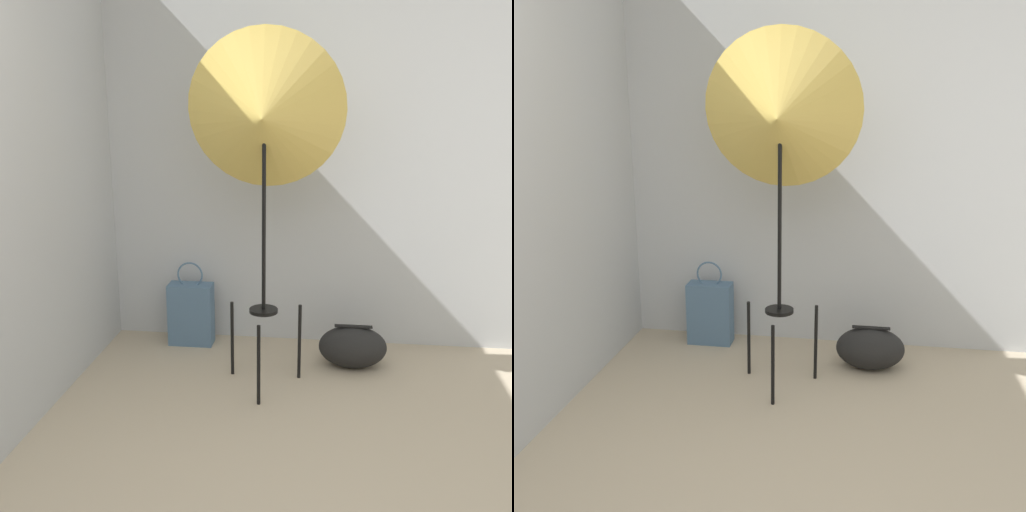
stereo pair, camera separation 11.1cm
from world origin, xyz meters
The scene contains 4 objects.
wall_back centered at (0.00, 2.62, 1.30)m, with size 8.00×0.05×2.60m.
photo_umbrella centered at (-0.23, 1.89, 1.53)m, with size 0.86×0.43×1.99m.
tote_bag centered at (-0.79, 2.43, 0.22)m, with size 0.30×0.15×0.57m.
duffel_bag centered at (0.29, 2.19, 0.13)m, with size 0.42×0.26×0.27m.
Camera 2 is at (0.23, -1.27, 1.63)m, focal length 42.00 mm.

